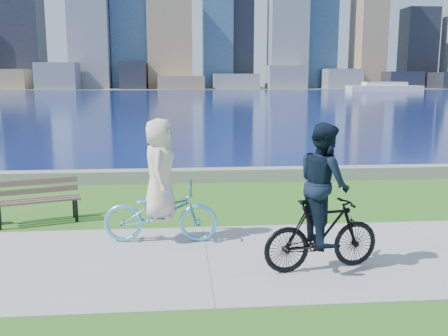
% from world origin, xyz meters
% --- Properties ---
extents(ground, '(320.00, 320.00, 0.00)m').
position_xyz_m(ground, '(0.00, 0.00, 0.00)').
color(ground, '#295F19').
rests_on(ground, ground).
extents(concrete_path, '(80.00, 3.50, 0.02)m').
position_xyz_m(concrete_path, '(0.00, 0.00, 0.01)').
color(concrete_path, gray).
rests_on(concrete_path, ground).
extents(seawall, '(90.00, 0.50, 0.35)m').
position_xyz_m(seawall, '(0.00, 6.20, 0.17)').
color(seawall, gray).
rests_on(seawall, ground).
extents(bay_water, '(320.00, 131.00, 0.01)m').
position_xyz_m(bay_water, '(0.00, 72.00, 0.00)').
color(bay_water, '#0C1951').
rests_on(bay_water, ground).
extents(far_shore, '(320.00, 30.00, 0.12)m').
position_xyz_m(far_shore, '(0.00, 130.00, 0.06)').
color(far_shore, slate).
rests_on(far_shore, ground).
extents(city_skyline, '(178.66, 22.46, 76.00)m').
position_xyz_m(city_skyline, '(-3.69, 129.44, 23.01)').
color(city_skyline, black).
rests_on(city_skyline, ground).
extents(ferry_far, '(15.20, 4.34, 2.06)m').
position_xyz_m(ferry_far, '(42.05, 93.97, 0.86)').
color(ferry_far, silver).
rests_on(ferry_far, ground).
extents(park_bench, '(1.73, 1.04, 0.85)m').
position_xyz_m(park_bench, '(-3.28, 2.45, 0.52)').
color(park_bench, black).
rests_on(park_bench, ground).
extents(cyclist_woman, '(0.84, 2.05, 2.18)m').
position_xyz_m(cyclist_woman, '(-0.76, 0.96, 0.83)').
color(cyclist_woman, '#5EBCE5').
rests_on(cyclist_woman, ground).
extents(cyclist_man, '(0.83, 1.89, 2.23)m').
position_xyz_m(cyclist_man, '(1.69, -0.58, 0.96)').
color(cyclist_man, black).
rests_on(cyclist_man, ground).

